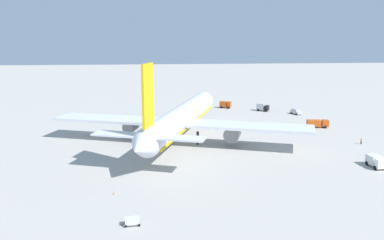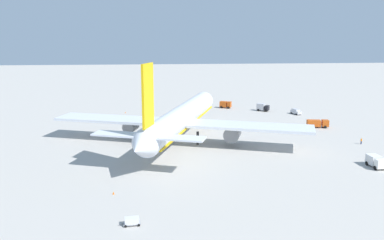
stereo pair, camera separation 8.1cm
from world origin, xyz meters
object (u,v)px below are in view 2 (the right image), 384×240
object	(u,v)px
ground_worker_0	(361,141)
traffic_cone_1	(125,112)
service_van	(296,111)
baggage_cart_0	(132,221)
service_truck_1	(225,104)
service_truck_2	(376,161)
service_truck_3	(263,107)
ground_worker_1	(202,107)
service_truck_0	(318,123)
airliner	(181,119)
traffic_cone_0	(113,193)

from	to	relation	value
ground_worker_0	traffic_cone_1	xyz separation A→B (m)	(51.24, 66.69, -0.60)
service_van	baggage_cart_0	size ratio (longest dim) A/B	1.51
service_truck_1	baggage_cart_0	xyz separation A→B (m)	(-100.32, 32.44, -0.84)
service_truck_2	service_truck_3	distance (m)	69.73
service_truck_2	service_van	distance (m)	61.87
service_truck_3	traffic_cone_1	bearing A→B (deg)	88.97
service_truck_2	ground_worker_1	bearing A→B (deg)	21.53
ground_worker_1	service_truck_3	bearing A→B (deg)	-106.92
ground_worker_1	traffic_cone_1	xyz separation A→B (m)	(-5.98, 30.07, -0.61)
service_truck_2	ground_worker_1	size ratio (longest dim) A/B	3.03
service_truck_0	airliner	bearing A→B (deg)	106.91
traffic_cone_0	service_truck_2	bearing A→B (deg)	-79.61
airliner	service_truck_0	world-z (taller)	airliner
service_truck_3	traffic_cone_0	world-z (taller)	service_truck_3
baggage_cart_0	service_truck_1	bearing A→B (deg)	-17.92
service_truck_1	service_truck_3	world-z (taller)	service_truck_3
service_truck_1	traffic_cone_0	distance (m)	94.77
service_truck_0	service_van	world-z (taller)	service_truck_0
traffic_cone_1	service_van	bearing A→B (deg)	-97.64
service_truck_3	baggage_cart_0	distance (m)	103.34
baggage_cart_0	traffic_cone_0	size ratio (longest dim) A/B	6.06
baggage_cart_0	traffic_cone_0	world-z (taller)	baggage_cart_0
service_truck_1	airliner	bearing A→B (deg)	157.27
service_truck_0	ground_worker_1	size ratio (longest dim) A/B	3.98
service_truck_1	traffic_cone_0	size ratio (longest dim) A/B	8.99
service_truck_1	ground_worker_0	bearing A→B (deg)	-154.94
service_truck_2	traffic_cone_1	distance (m)	92.53
service_truck_0	service_truck_2	bearing A→B (deg)	176.25
ground_worker_0	traffic_cone_1	world-z (taller)	ground_worker_0
airliner	baggage_cart_0	distance (m)	50.89
service_truck_3	service_van	xyz separation A→B (m)	(-7.58, -10.68, -0.52)
service_van	traffic_cone_0	bearing A→B (deg)	140.08
service_truck_0	service_truck_2	distance (m)	39.61
service_truck_1	service_truck_0	bearing A→B (deg)	-148.29
ground_worker_0	baggage_cart_0	bearing A→B (deg)	125.45
airliner	service_truck_2	bearing A→B (deg)	-121.80
service_truck_2	service_truck_3	size ratio (longest dim) A/B	1.05
baggage_cart_0	ground_worker_1	bearing A→B (deg)	-12.95
airliner	ground_worker_1	world-z (taller)	airliner
service_truck_1	traffic_cone_1	distance (m)	40.18
service_truck_3	service_truck_0	bearing A→B (deg)	-161.65
ground_worker_0	traffic_cone_0	bearing A→B (deg)	114.89
service_truck_0	service_truck_1	world-z (taller)	service_truck_1
service_truck_3	traffic_cone_0	size ratio (longest dim) A/B	9.12
service_truck_1	ground_worker_0	world-z (taller)	service_truck_1
service_truck_2	ground_worker_1	distance (m)	82.00
service_truck_2	ground_worker_0	size ratio (longest dim) A/B	3.08
service_truck_2	traffic_cone_0	size ratio (longest dim) A/B	9.60
traffic_cone_1	service_truck_1	bearing A→B (deg)	-80.41
service_van	baggage_cart_0	bearing A→B (deg)	146.48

